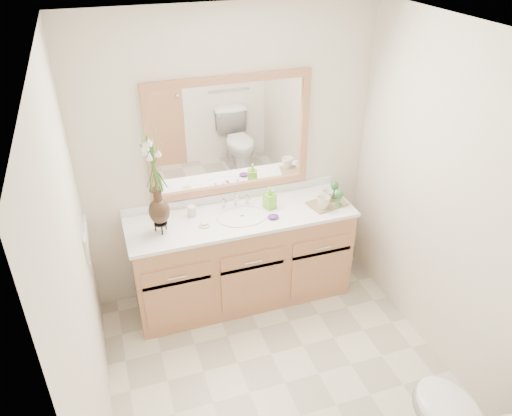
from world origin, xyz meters
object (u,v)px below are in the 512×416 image
object	(u,v)px
soap_bottle	(270,199)
tray	(327,203)
flower_vase	(154,171)
tumbler	(192,211)

from	to	relation	value
soap_bottle	tray	distance (m)	0.49
flower_vase	tumbler	bearing A→B (deg)	28.74
flower_vase	tumbler	world-z (taller)	flower_vase
flower_vase	tray	bearing A→B (deg)	-1.30
tumbler	soap_bottle	world-z (taller)	soap_bottle
flower_vase	tray	world-z (taller)	flower_vase
tumbler	soap_bottle	bearing A→B (deg)	-7.04
soap_bottle	tray	xyz separation A→B (m)	(0.47, -0.10, -0.08)
soap_bottle	flower_vase	bearing A→B (deg)	165.98
tumbler	soap_bottle	size ratio (longest dim) A/B	0.52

